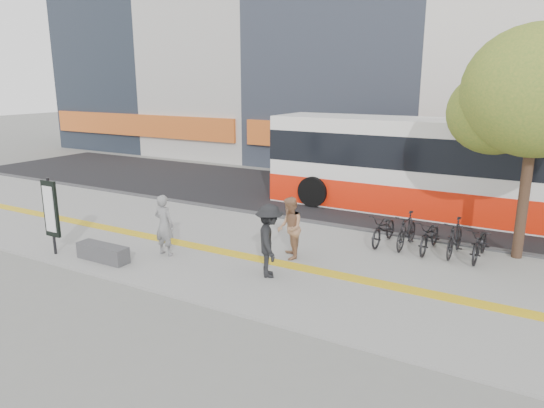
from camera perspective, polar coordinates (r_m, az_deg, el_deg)
The scene contains 13 objects.
ground at distance 13.53m, azimuth -7.55°, elevation -7.15°, with size 120.00×120.00×0.00m, color slate.
sidewalk at distance 14.66m, azimuth -4.01°, elevation -5.19°, with size 40.00×7.00×0.08m, color gray.
tactile_strip at distance 14.26m, azimuth -5.13°, elevation -5.59°, with size 40.00×0.45×0.01m, color yellow.
street at distance 21.06m, azimuth 7.38°, elevation 0.69°, with size 40.00×8.00×0.06m, color black.
curb at distance 17.53m, azimuth 2.35°, elevation -1.81°, with size 40.00×0.25×0.14m, color #3C3C3E.
bench at distance 14.31m, azimuth -18.91°, elevation -5.32°, with size 1.60×0.45×0.45m, color #3C3C3E.
signboard at distance 15.05m, azimuth -24.15°, elevation -0.64°, with size 0.55×0.10×2.20m.
street_tree at distance 14.81m, azimuth 28.18°, elevation 11.08°, with size 4.40×3.80×6.31m.
bus at distance 19.06m, azimuth 19.00°, elevation 3.68°, with size 12.91×3.06×3.44m.
bicycle_row at distance 14.88m, azimuth 17.76°, elevation -3.42°, with size 3.40×1.81×1.04m.
seated_woman at distance 14.12m, azimuth -12.32°, elevation -2.38°, with size 0.63×0.42×1.74m, color black.
pedestrian_tan at distance 13.55m, azimuth 2.05°, elevation -2.80°, with size 0.84×0.65×1.72m, color #A37453.
pedestrian_dark at distance 12.29m, azimuth -0.30°, elevation -4.25°, with size 1.20×0.69×1.86m, color black.
Camera 1 is at (7.74, -9.97, 4.89)m, focal length 32.66 mm.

